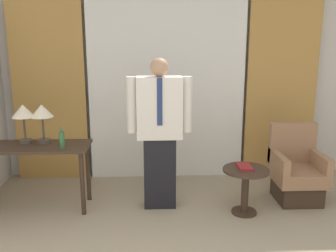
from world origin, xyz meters
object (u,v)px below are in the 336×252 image
(table_lamp_left, at_px, (23,114))
(table_lamp_right, at_px, (42,114))
(armchair, at_px, (296,173))
(book, at_px, (244,167))
(person, at_px, (160,130))
(side_table, at_px, (245,183))
(desk, at_px, (33,156))
(bottle_near_edge, at_px, (62,139))

(table_lamp_left, bearing_deg, table_lamp_right, 0.00)
(armchair, distance_m, book, 0.80)
(person, bearing_deg, side_table, -13.49)
(armchair, xyz_separation_m, book, (-0.71, -0.31, 0.20))
(person, xyz_separation_m, book, (0.92, -0.19, -0.38))
(table_lamp_right, distance_m, book, 2.31)
(person, xyz_separation_m, side_table, (0.93, -0.22, -0.56))
(desk, relative_size, armchair, 1.38)
(person, distance_m, armchair, 1.73)
(side_table, bearing_deg, person, 166.51)
(bottle_near_edge, distance_m, side_table, 2.04)
(table_lamp_right, relative_size, bottle_near_edge, 1.99)
(table_lamp_left, bearing_deg, book, -7.51)
(person, bearing_deg, bottle_near_edge, -175.80)
(desk, bearing_deg, book, -5.26)
(person, bearing_deg, armchair, 4.06)
(desk, distance_m, person, 1.43)
(bottle_near_edge, relative_size, person, 0.13)
(bottle_near_edge, distance_m, armchair, 2.73)
(table_lamp_right, bearing_deg, bottle_near_edge, -39.37)
(table_lamp_right, bearing_deg, desk, -134.17)
(side_table, bearing_deg, table_lamp_left, 171.86)
(table_lamp_left, distance_m, side_table, 2.56)
(person, relative_size, book, 7.31)
(bottle_near_edge, bearing_deg, side_table, -4.19)
(bottle_near_edge, xyz_separation_m, armchair, (2.68, 0.19, -0.50))
(table_lamp_right, xyz_separation_m, book, (2.22, -0.32, -0.55))
(table_lamp_left, relative_size, table_lamp_right, 1.00)
(bottle_near_edge, bearing_deg, person, 4.20)
(table_lamp_right, bearing_deg, book, -8.20)
(table_lamp_left, height_order, person, person)
(table_lamp_right, distance_m, armchair, 3.02)
(bottle_near_edge, bearing_deg, armchair, 4.12)
(table_lamp_right, xyz_separation_m, person, (1.30, -0.13, -0.17))
(book, bearing_deg, side_table, -68.27)
(armchair, bearing_deg, bottle_near_edge, -175.88)
(table_lamp_right, distance_m, bottle_near_edge, 0.40)
(table_lamp_left, bearing_deg, armchair, -0.19)
(armchair, bearing_deg, side_table, -154.19)
(table_lamp_left, relative_size, person, 0.26)
(person, xyz_separation_m, armchair, (1.63, 0.12, -0.58))
(desk, distance_m, table_lamp_left, 0.47)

